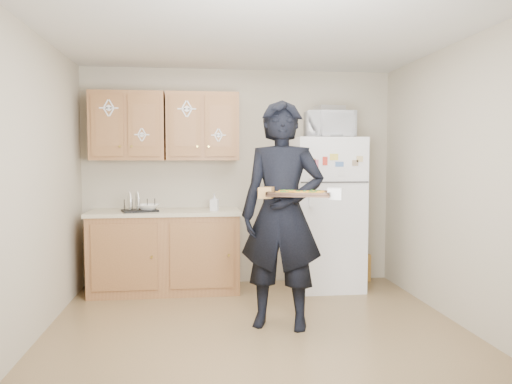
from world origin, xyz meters
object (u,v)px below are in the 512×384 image
Objects in this scene: refrigerator at (326,213)px; dish_rack at (140,205)px; microwave at (329,125)px; baking_tray at (300,194)px; person at (282,215)px.

refrigerator is 2.06m from dish_rack.
refrigerator is 4.70× the size of dish_rack.
dish_rack is at bearing -177.65° from microwave.
baking_tray is at bearing -46.30° from dish_rack.
refrigerator reaches higher than baking_tray.
microwave is at bearing 85.64° from baking_tray.
microwave reaches higher than baking_tray.
person reaches higher than baking_tray.
person is 5.44× the size of dish_rack.
baking_tray is at bearing -112.12° from refrigerator.
refrigerator is 1.45m from person.
person is 0.36m from baking_tray.
microwave is (0.02, -0.05, 1.00)m from refrigerator.
microwave is at bearing -70.21° from refrigerator.
person is at bearing -118.70° from microwave.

